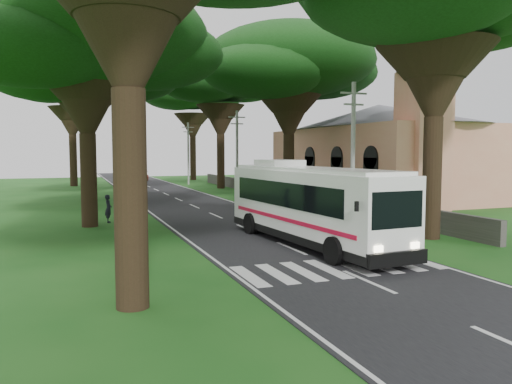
# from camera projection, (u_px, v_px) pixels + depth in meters

# --- Properties ---
(ground) EXTENTS (140.00, 140.00, 0.00)m
(ground) POSITION_uv_depth(u_px,v_px,m) (312.00, 258.00, 19.98)
(ground) COLOR #184C15
(ground) RESTS_ON ground
(road) EXTENTS (8.00, 120.00, 0.04)m
(road) POSITION_uv_depth(u_px,v_px,m) (181.00, 201.00, 43.31)
(road) COLOR black
(road) RESTS_ON ground
(crosswalk) EXTENTS (8.00, 3.00, 0.01)m
(crosswalk) POSITION_uv_depth(u_px,v_px,m) (337.00, 269.00, 18.11)
(crosswalk) COLOR silver
(crosswalk) RESTS_ON ground
(property_wall) EXTENTS (0.35, 50.00, 1.20)m
(property_wall) POSITION_uv_depth(u_px,v_px,m) (280.00, 192.00, 45.48)
(property_wall) COLOR #383533
(property_wall) RESTS_ON ground
(church) EXTENTS (14.00, 24.00, 11.60)m
(church) POSITION_uv_depth(u_px,v_px,m) (379.00, 145.00, 45.95)
(church) COLOR #E1896D
(church) RESTS_ON ground
(pole_near) EXTENTS (1.60, 0.24, 8.00)m
(pole_near) POSITION_uv_depth(u_px,v_px,m) (353.00, 153.00, 27.17)
(pole_near) COLOR gray
(pole_near) RESTS_ON ground
(pole_mid) EXTENTS (1.60, 0.24, 8.00)m
(pole_mid) POSITION_uv_depth(u_px,v_px,m) (237.00, 152.00, 45.83)
(pole_mid) COLOR gray
(pole_mid) RESTS_ON ground
(pole_far) EXTENTS (1.60, 0.24, 8.00)m
(pole_far) POSITION_uv_depth(u_px,v_px,m) (188.00, 152.00, 64.49)
(pole_far) COLOR gray
(pole_far) RESTS_ON ground
(tree_l_mida) EXTENTS (13.62, 13.62, 13.56)m
(tree_l_mida) POSITION_uv_depth(u_px,v_px,m) (85.00, 37.00, 27.52)
(tree_l_mida) COLOR black
(tree_l_mida) RESTS_ON ground
(tree_l_midb) EXTENTS (14.64, 14.64, 14.87)m
(tree_l_midb) POSITION_uv_depth(u_px,v_px,m) (84.00, 68.00, 44.41)
(tree_l_midb) COLOR black
(tree_l_midb) RESTS_ON ground
(tree_l_far) EXTENTS (12.65, 12.65, 15.70)m
(tree_l_far) POSITION_uv_depth(u_px,v_px,m) (71.00, 82.00, 60.76)
(tree_l_far) COLOR black
(tree_l_far) RESTS_ON ground
(tree_r_mida) EXTENTS (13.99, 13.99, 14.51)m
(tree_r_mida) POSITION_uv_depth(u_px,v_px,m) (289.00, 63.00, 40.52)
(tree_r_mida) COLOR black
(tree_r_mida) RESTS_ON ground
(tree_r_midb) EXTENTS (13.28, 13.28, 15.62)m
(tree_r_midb) POSITION_uv_depth(u_px,v_px,m) (220.00, 79.00, 57.05)
(tree_r_midb) COLOR black
(tree_r_midb) RESTS_ON ground
(tree_r_far) EXTENTS (13.83, 13.83, 16.38)m
(tree_r_far) POSITION_uv_depth(u_px,v_px,m) (192.00, 91.00, 74.14)
(tree_r_far) COLOR black
(tree_r_far) RESTS_ON ground
(coach_bus) EXTENTS (3.43, 12.15, 3.54)m
(coach_bus) POSITION_uv_depth(u_px,v_px,m) (308.00, 203.00, 22.70)
(coach_bus) COLOR white
(coach_bus) RESTS_ON ground
(distant_car_a) EXTENTS (1.66, 3.78, 1.27)m
(distant_car_a) POSITION_uv_depth(u_px,v_px,m) (137.00, 186.00, 51.79)
(distant_car_a) COLOR #9C9CA0
(distant_car_a) RESTS_ON road
(distant_car_b) EXTENTS (2.28, 4.76, 1.51)m
(distant_car_b) POSITION_uv_depth(u_px,v_px,m) (132.00, 177.00, 69.88)
(distant_car_b) COLOR navy
(distant_car_b) RESTS_ON road
(distant_car_c) EXTENTS (2.37, 5.29, 1.51)m
(distant_car_c) POSITION_uv_depth(u_px,v_px,m) (140.00, 175.00, 73.67)
(distant_car_c) COLOR maroon
(distant_car_c) RESTS_ON road
(pedestrian) EXTENTS (0.40, 0.62, 1.69)m
(pedestrian) POSITION_uv_depth(u_px,v_px,m) (108.00, 209.00, 29.86)
(pedestrian) COLOR black
(pedestrian) RESTS_ON ground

